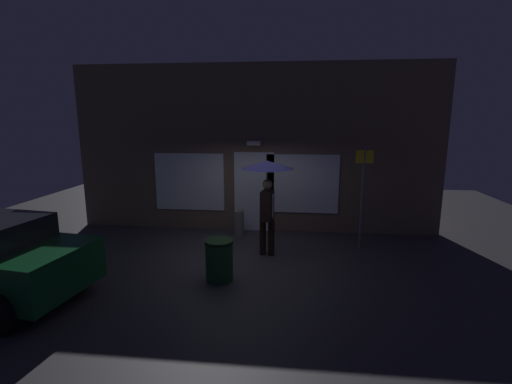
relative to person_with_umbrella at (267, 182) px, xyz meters
name	(u,v)px	position (x,y,z in m)	size (l,w,h in m)	color
ground_plane	(243,259)	(-0.51, -0.32, -1.71)	(18.00, 18.00, 0.00)	#38353A
building_facade	(255,150)	(-0.51, 2.03, 0.54)	(9.99, 0.48, 4.54)	brown
person_with_umbrella	(267,182)	(0.00, 0.00, 0.00)	(1.16, 1.16, 2.18)	black
street_sign_post	(363,192)	(2.20, 0.66, -0.31)	(0.40, 0.07, 2.48)	#595B60
sidewalk_bollard	(239,223)	(-0.86, 1.35, -1.37)	(0.27, 0.27, 0.69)	slate
trash_bin	(219,260)	(-0.81, -1.44, -1.30)	(0.56, 0.56, 0.81)	#1E4C23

